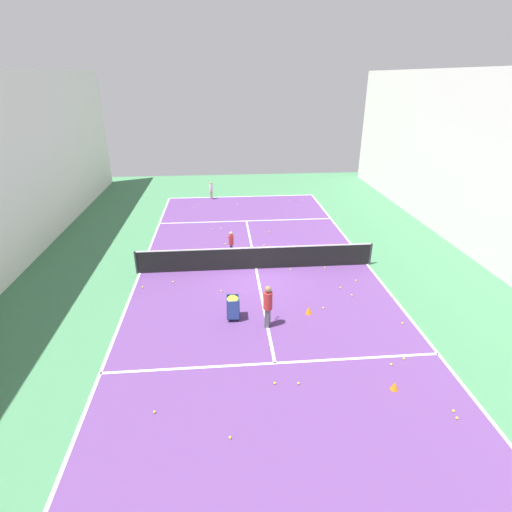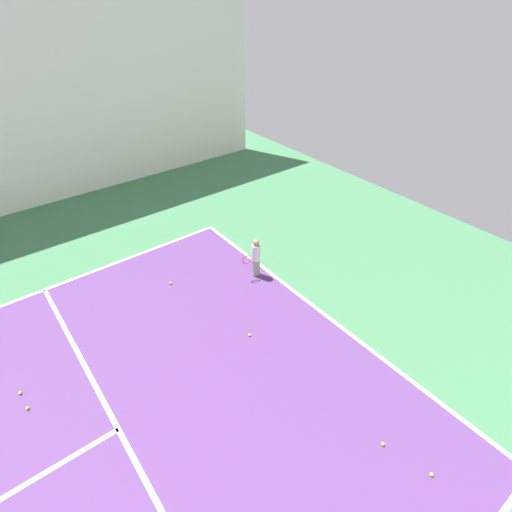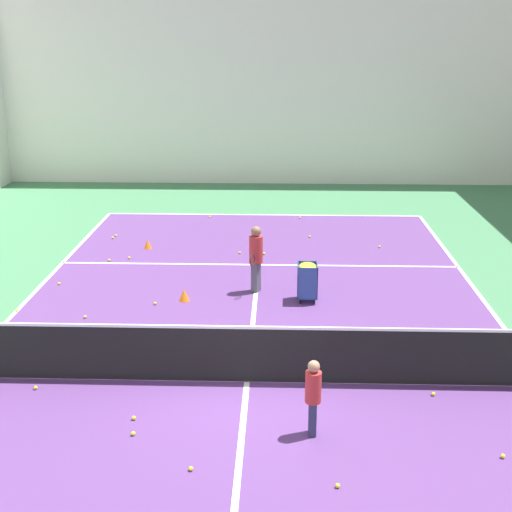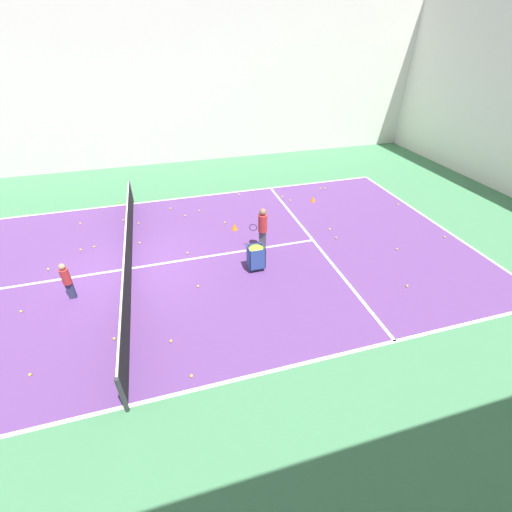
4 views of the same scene
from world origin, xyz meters
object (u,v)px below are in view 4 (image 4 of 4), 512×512
child_midcourt (67,279)px  ball_cart (256,254)px  coach_at_net (263,226)px  training_cone_1 (313,199)px  tennis_net (128,255)px  training_cone_0 (234,227)px

child_midcourt → ball_cart: 5.79m
coach_at_net → training_cone_1: size_ratio=6.32×
ball_cart → child_midcourt: bearing=-91.2°
training_cone_1 → coach_at_net: bearing=-47.0°
ball_cart → training_cone_1: 6.06m
coach_at_net → child_midcourt: coach_at_net is taller
tennis_net → child_midcourt: (1.09, -1.68, 0.16)m
ball_cart → training_cone_0: ball_cart is taller
coach_at_net → training_cone_1: bearing=-116.2°
tennis_net → coach_at_net: bearing=90.0°
tennis_net → coach_at_net: 4.71m
child_midcourt → training_cone_1: size_ratio=4.87×
ball_cart → training_cone_1: (-4.46, 4.07, -0.50)m
child_midcourt → ball_cart: (0.12, 5.78, -0.09)m
tennis_net → training_cone_0: bearing=112.4°
training_cone_0 → training_cone_1: (-1.60, 4.17, -0.01)m
training_cone_0 → training_cone_1: 4.47m
training_cone_0 → ball_cart: bearing=1.9°
coach_at_net → child_midcourt: 6.47m
training_cone_0 → child_midcourt: bearing=-64.3°
training_cone_0 → training_cone_1: training_cone_0 is taller
tennis_net → ball_cart: size_ratio=11.99×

